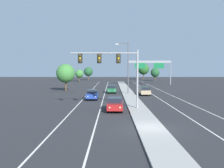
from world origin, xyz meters
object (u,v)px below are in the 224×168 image
(car_oncoming_red, at_px, (115,104))
(tree_far_left_a, at_px, (79,74))
(car_oncoming_blue, at_px, (92,94))
(car_receding_tan, at_px, (144,91))
(street_lamp_median, at_px, (127,65))
(highway_sign_gantry, at_px, (149,65))
(tree_far_left_c, at_px, (88,72))
(overhead_signal_mast, at_px, (114,65))
(car_oncoming_green, at_px, (111,89))
(tree_far_right_b, at_px, (155,73))
(tree_far_left_b, at_px, (65,73))
(tree_far_right_c, at_px, (143,69))

(car_oncoming_red, distance_m, tree_far_left_a, 68.84)
(car_oncoming_blue, xyz_separation_m, car_receding_tan, (9.39, 6.64, 0.00))
(street_lamp_median, relative_size, car_oncoming_red, 2.22)
(car_oncoming_blue, height_order, tree_far_left_a, tree_far_left_a)
(car_oncoming_blue, relative_size, highway_sign_gantry, 0.34)
(highway_sign_gantry, xyz_separation_m, tree_far_left_a, (-24.03, 20.20, -3.14))
(car_oncoming_red, distance_m, tree_far_left_c, 79.17)
(overhead_signal_mast, bearing_deg, tree_far_left_c, 97.68)
(tree_far_left_c, bearing_deg, overhead_signal_mast, -82.32)
(car_oncoming_red, bearing_deg, tree_far_left_c, 97.64)
(car_oncoming_green, relative_size, tree_far_right_b, 0.87)
(car_receding_tan, distance_m, tree_far_left_b, 18.96)
(tree_far_left_c, height_order, tree_far_right_b, tree_far_left_c)
(car_oncoming_red, relative_size, tree_far_left_a, 0.97)
(overhead_signal_mast, xyz_separation_m, car_oncoming_blue, (-3.47, 9.91, -4.68))
(overhead_signal_mast, bearing_deg, street_lamp_median, 81.66)
(tree_far_left_c, bearing_deg, tree_far_right_c, 13.46)
(car_oncoming_blue, xyz_separation_m, tree_far_left_a, (-9.37, 56.39, 2.21))
(car_oncoming_red, bearing_deg, car_receding_tan, 71.97)
(tree_far_right_c, bearing_deg, car_oncoming_blue, -103.42)
(street_lamp_median, relative_size, highway_sign_gantry, 0.75)
(overhead_signal_mast, height_order, tree_far_right_b, overhead_signal_mast)
(tree_far_left_c, xyz_separation_m, tree_far_left_a, (-2.44, -10.84, -0.63))
(street_lamp_median, bearing_deg, highway_sign_gantry, 72.91)
(car_oncoming_green, relative_size, tree_far_right_c, 0.61)
(tree_far_left_c, relative_size, tree_far_left_b, 0.92)
(car_oncoming_red, bearing_deg, highway_sign_gantry, 76.84)
(tree_far_left_a, bearing_deg, car_oncoming_green, -74.54)
(street_lamp_median, xyz_separation_m, car_receding_tan, (3.21, -1.97, -4.97))
(overhead_signal_mast, distance_m, highway_sign_gantry, 47.44)
(car_oncoming_red, relative_size, tree_far_right_b, 0.87)
(car_oncoming_red, relative_size, car_oncoming_blue, 1.00)
(overhead_signal_mast, xyz_separation_m, tree_far_left_b, (-10.61, 25.29, -1.54))
(car_receding_tan, height_order, highway_sign_gantry, highway_sign_gantry)
(street_lamp_median, distance_m, car_receding_tan, 6.24)
(tree_far_right_b, height_order, tree_far_right_c, tree_far_right_c)
(car_oncoming_blue, distance_m, car_receding_tan, 11.50)
(street_lamp_median, height_order, tree_far_right_b, street_lamp_median)
(overhead_signal_mast, xyz_separation_m, tree_far_left_c, (-10.40, 77.14, -1.84))
(highway_sign_gantry, xyz_separation_m, tree_far_right_b, (5.85, 24.10, -2.79))
(tree_far_right_c, bearing_deg, street_lamp_median, -99.90)
(highway_sign_gantry, distance_m, tree_far_right_c, 37.00)
(car_oncoming_red, bearing_deg, overhead_signal_mast, 95.19)
(street_lamp_median, bearing_deg, tree_far_left_c, 102.61)
(car_oncoming_blue, distance_m, highway_sign_gantry, 39.41)
(tree_far_right_b, bearing_deg, street_lamp_median, -105.49)
(tree_far_right_b, bearing_deg, car_oncoming_green, -109.47)
(car_oncoming_blue, height_order, highway_sign_gantry, highway_sign_gantry)
(overhead_signal_mast, bearing_deg, tree_far_right_b, 76.36)
(overhead_signal_mast, distance_m, car_receding_tan, 18.19)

